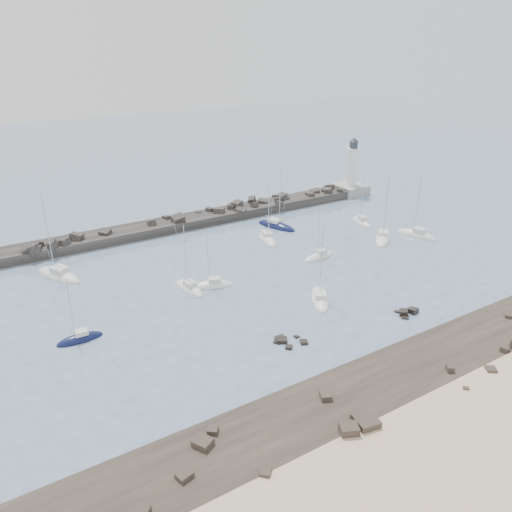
{
  "coord_description": "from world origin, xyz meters",
  "views": [
    {
      "loc": [
        -35.67,
        -52.35,
        35.98
      ],
      "look_at": [
        3.61,
        12.0,
        2.71
      ],
      "focal_mm": 35.0,
      "sensor_mm": 36.0,
      "label": 1
    }
  ],
  "objects_px": {
    "sailboat_3": "(189,289)",
    "sailboat_10": "(383,239)",
    "lighthouse": "(351,182)",
    "sailboat_4": "(213,286)",
    "sailboat_6": "(320,299)",
    "sailboat_1": "(59,276)",
    "sailboat_11": "(361,223)",
    "sailboat_2": "(80,339)",
    "sailboat_7": "(276,226)",
    "sailboat_9": "(417,235)",
    "sailboat_8": "(319,257)",
    "sailboat_5": "(267,239)"
  },
  "relations": [
    {
      "from": "sailboat_5",
      "to": "sailboat_3",
      "type": "bearing_deg",
      "value": -152.9
    },
    {
      "from": "sailboat_9",
      "to": "sailboat_4",
      "type": "bearing_deg",
      "value": 178.0
    },
    {
      "from": "sailboat_1",
      "to": "sailboat_11",
      "type": "xyz_separation_m",
      "value": [
        59.7,
        -6.71,
        0.01
      ]
    },
    {
      "from": "sailboat_4",
      "to": "sailboat_6",
      "type": "bearing_deg",
      "value": -46.65
    },
    {
      "from": "sailboat_8",
      "to": "sailboat_7",
      "type": "bearing_deg",
      "value": 82.99
    },
    {
      "from": "sailboat_6",
      "to": "sailboat_10",
      "type": "height_order",
      "value": "sailboat_10"
    },
    {
      "from": "sailboat_2",
      "to": "sailboat_5",
      "type": "distance_m",
      "value": 42.68
    },
    {
      "from": "sailboat_4",
      "to": "sailboat_6",
      "type": "xyz_separation_m",
      "value": [
        11.62,
        -12.31,
        -0.01
      ]
    },
    {
      "from": "lighthouse",
      "to": "sailboat_10",
      "type": "bearing_deg",
      "value": -119.49
    },
    {
      "from": "sailboat_3",
      "to": "sailboat_7",
      "type": "xyz_separation_m",
      "value": [
        26.87,
        16.09,
        -0.01
      ]
    },
    {
      "from": "sailboat_5",
      "to": "sailboat_7",
      "type": "height_order",
      "value": "sailboat_7"
    },
    {
      "from": "sailboat_2",
      "to": "sailboat_5",
      "type": "xyz_separation_m",
      "value": [
        39.34,
        16.56,
        -0.0
      ]
    },
    {
      "from": "sailboat_8",
      "to": "sailboat_2",
      "type": "bearing_deg",
      "value": -173.72
    },
    {
      "from": "sailboat_6",
      "to": "sailboat_2",
      "type": "bearing_deg",
      "value": 166.96
    },
    {
      "from": "sailboat_9",
      "to": "sailboat_8",
      "type": "bearing_deg",
      "value": 175.98
    },
    {
      "from": "lighthouse",
      "to": "sailboat_2",
      "type": "xyz_separation_m",
      "value": [
        -73.68,
        -31.96,
        -2.95
      ]
    },
    {
      "from": "sailboat_6",
      "to": "sailboat_10",
      "type": "relative_size",
      "value": 0.92
    },
    {
      "from": "sailboat_5",
      "to": "lighthouse",
      "type": "bearing_deg",
      "value": 24.15
    },
    {
      "from": "sailboat_6",
      "to": "sailboat_9",
      "type": "relative_size",
      "value": 0.99
    },
    {
      "from": "lighthouse",
      "to": "sailboat_1",
      "type": "distance_m",
      "value": 72.97
    },
    {
      "from": "sailboat_9",
      "to": "sailboat_10",
      "type": "relative_size",
      "value": 0.93
    },
    {
      "from": "lighthouse",
      "to": "sailboat_10",
      "type": "relative_size",
      "value": 1.07
    },
    {
      "from": "lighthouse",
      "to": "sailboat_4",
      "type": "relative_size",
      "value": 1.38
    },
    {
      "from": "sailboat_8",
      "to": "sailboat_9",
      "type": "distance_m",
      "value": 22.99
    },
    {
      "from": "sailboat_4",
      "to": "sailboat_11",
      "type": "xyz_separation_m",
      "value": [
        39.81,
        9.58,
        0.02
      ]
    },
    {
      "from": "sailboat_3",
      "to": "sailboat_10",
      "type": "relative_size",
      "value": 0.83
    },
    {
      "from": "sailboat_7",
      "to": "sailboat_9",
      "type": "height_order",
      "value": "sailboat_7"
    },
    {
      "from": "lighthouse",
      "to": "sailboat_6",
      "type": "height_order",
      "value": "lighthouse"
    },
    {
      "from": "sailboat_2",
      "to": "sailboat_6",
      "type": "distance_m",
      "value": 33.99
    },
    {
      "from": "sailboat_2",
      "to": "sailboat_1",
      "type": "bearing_deg",
      "value": 85.61
    },
    {
      "from": "sailboat_1",
      "to": "sailboat_10",
      "type": "relative_size",
      "value": 1.12
    },
    {
      "from": "sailboat_2",
      "to": "sailboat_11",
      "type": "xyz_separation_m",
      "value": [
        61.3,
        14.21,
        0.02
      ]
    },
    {
      "from": "sailboat_1",
      "to": "sailboat_4",
      "type": "bearing_deg",
      "value": -39.31
    },
    {
      "from": "sailboat_4",
      "to": "sailboat_5",
      "type": "height_order",
      "value": "sailboat_5"
    },
    {
      "from": "sailboat_1",
      "to": "sailboat_6",
      "type": "bearing_deg",
      "value": -42.22
    },
    {
      "from": "sailboat_2",
      "to": "sailboat_8",
      "type": "distance_m",
      "value": 42.98
    },
    {
      "from": "sailboat_2",
      "to": "sailboat_4",
      "type": "height_order",
      "value": "sailboat_4"
    },
    {
      "from": "sailboat_3",
      "to": "sailboat_11",
      "type": "xyz_separation_m",
      "value": [
        43.35,
        8.59,
        0.02
      ]
    },
    {
      "from": "lighthouse",
      "to": "sailboat_10",
      "type": "distance_m",
      "value": 30.87
    },
    {
      "from": "sailboat_2",
      "to": "sailboat_7",
      "type": "distance_m",
      "value": 49.8
    },
    {
      "from": "sailboat_1",
      "to": "sailboat_3",
      "type": "relative_size",
      "value": 1.35
    },
    {
      "from": "sailboat_4",
      "to": "sailboat_6",
      "type": "height_order",
      "value": "sailboat_6"
    },
    {
      "from": "sailboat_3",
      "to": "sailboat_8",
      "type": "height_order",
      "value": "sailboat_3"
    },
    {
      "from": "sailboat_1",
      "to": "sailboat_8",
      "type": "bearing_deg",
      "value": -21.52
    },
    {
      "from": "lighthouse",
      "to": "sailboat_1",
      "type": "bearing_deg",
      "value": -171.29
    },
    {
      "from": "lighthouse",
      "to": "sailboat_1",
      "type": "height_order",
      "value": "sailboat_1"
    },
    {
      "from": "sailboat_5",
      "to": "sailboat_2",
      "type": "bearing_deg",
      "value": -157.16
    },
    {
      "from": "sailboat_8",
      "to": "sailboat_9",
      "type": "relative_size",
      "value": 0.85
    },
    {
      "from": "sailboat_4",
      "to": "sailboat_9",
      "type": "bearing_deg",
      "value": -2.0
    },
    {
      "from": "sailboat_3",
      "to": "sailboat_10",
      "type": "distance_m",
      "value": 40.6
    }
  ]
}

